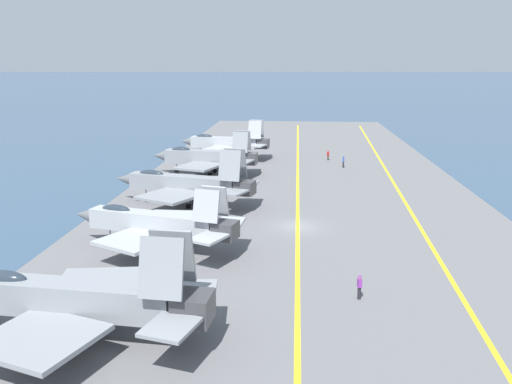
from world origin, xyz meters
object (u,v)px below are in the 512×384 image
(parked_jet_second, at_px, (155,223))
(parked_jet_fourth, at_px, (206,157))
(crew_purple_vest, at_px, (360,286))
(parked_jet_nearest, at_px, (71,298))
(parked_jet_fifth, at_px, (226,143))
(parked_jet_third, at_px, (186,183))
(crew_red_vest, at_px, (328,155))
(crew_blue_vest, at_px, (343,161))

(parked_jet_second, relative_size, parked_jet_fourth, 1.01)
(crew_purple_vest, bearing_deg, parked_jet_nearest, 111.04)
(parked_jet_fifth, bearing_deg, parked_jet_second, 179.91)
(parked_jet_nearest, height_order, parked_jet_third, parked_jet_nearest)
(parked_jet_second, bearing_deg, parked_jet_nearest, 176.42)
(crew_purple_vest, relative_size, crew_red_vest, 1.08)
(parked_jet_second, height_order, parked_jet_fifth, parked_jet_fifth)
(parked_jet_second, xyz_separation_m, crew_purple_vest, (-8.58, -16.11, -1.46))
(parked_jet_nearest, distance_m, parked_jet_second, 15.18)
(parked_jet_nearest, relative_size, parked_jet_second, 1.12)
(parked_jet_nearest, relative_size, parked_jet_fifth, 1.14)
(parked_jet_fifth, xyz_separation_m, crew_blue_vest, (-6.71, -18.79, -1.67))
(parked_jet_fifth, relative_size, crew_red_vest, 9.26)
(parked_jet_third, bearing_deg, parked_jet_nearest, 179.08)
(crew_purple_vest, distance_m, crew_blue_vest, 47.43)
(parked_jet_third, relative_size, parked_jet_fifth, 1.11)
(parked_jet_nearest, distance_m, crew_blue_vest, 57.45)
(parked_jet_second, xyz_separation_m, parked_jet_fifth, (45.48, -0.07, 0.25))
(parked_jet_fourth, xyz_separation_m, crew_purple_vest, (-40.68, -17.13, -1.53))
(parked_jet_third, height_order, parked_jet_fourth, parked_jet_third)
(parked_jet_fourth, relative_size, crew_purple_vest, 8.68)
(parked_jet_nearest, height_order, parked_jet_fourth, parked_jet_nearest)
(parked_jet_third, bearing_deg, parked_jet_fifth, -1.01)
(parked_jet_third, height_order, crew_blue_vest, parked_jet_third)
(parked_jet_nearest, xyz_separation_m, parked_jet_fourth, (47.24, 0.08, 0.03))
(parked_jet_second, height_order, crew_blue_vest, parked_jet_second)
(parked_jet_third, bearing_deg, crew_purple_vest, -144.80)
(parked_jet_fifth, height_order, crew_blue_vest, parked_jet_fifth)
(parked_jet_third, bearing_deg, parked_jet_fourth, 1.86)
(parked_jet_third, distance_m, crew_red_vest, 35.00)
(crew_purple_vest, bearing_deg, crew_blue_vest, -3.33)
(parked_jet_second, relative_size, parked_jet_third, 0.92)
(parked_jet_third, distance_m, parked_jet_fifth, 30.57)
(parked_jet_nearest, height_order, crew_red_vest, parked_jet_nearest)
(parked_jet_fourth, bearing_deg, parked_jet_nearest, -179.91)
(parked_jet_second, relative_size, parked_jet_fifth, 1.02)
(parked_jet_second, xyz_separation_m, crew_blue_vest, (38.76, -18.87, -1.43))
(parked_jet_fourth, distance_m, crew_red_vest, 22.29)
(parked_jet_fourth, bearing_deg, crew_blue_vest, -71.47)
(parked_jet_third, xyz_separation_m, crew_purple_vest, (-23.49, -16.57, -1.55))
(parked_jet_nearest, relative_size, parked_jet_fourth, 1.13)
(parked_jet_fourth, bearing_deg, crew_red_vest, -53.71)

